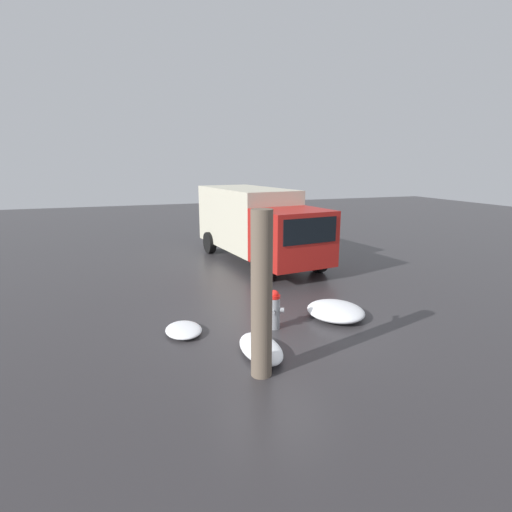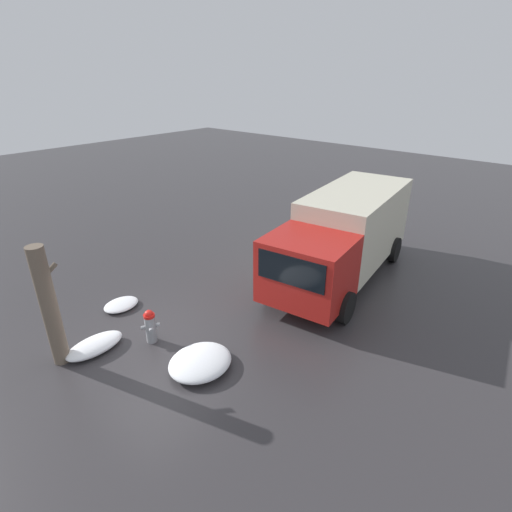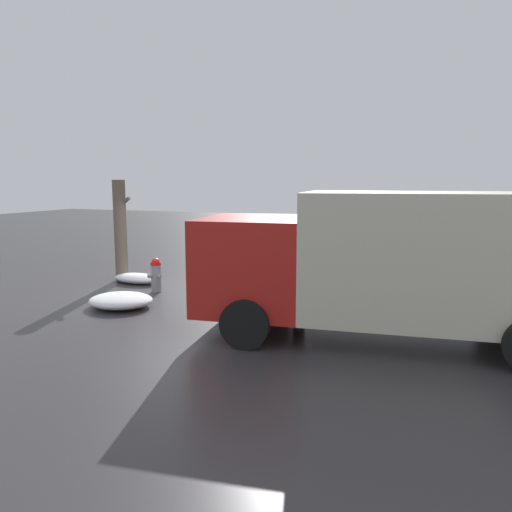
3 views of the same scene
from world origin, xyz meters
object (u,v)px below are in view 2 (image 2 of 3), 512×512
at_px(tree_trunk, 49,307).
at_px(delivery_truck, 345,233).
at_px(fire_hydrant, 150,326).
at_px(pedestrian, 312,271).

distance_m(tree_trunk, delivery_truck, 8.74).
bearing_deg(tree_trunk, fire_hydrant, -28.29).
xyz_separation_m(delivery_truck, pedestrian, (-1.83, 0.02, -0.66)).
height_order(tree_trunk, delivery_truck, tree_trunk).
distance_m(delivery_truck, pedestrian, 1.94).
height_order(tree_trunk, pedestrian, tree_trunk).
relative_size(tree_trunk, delivery_truck, 0.41).
relative_size(delivery_truck, pedestrian, 4.55).
height_order(fire_hydrant, delivery_truck, delivery_truck).
height_order(fire_hydrant, pedestrian, pedestrian).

